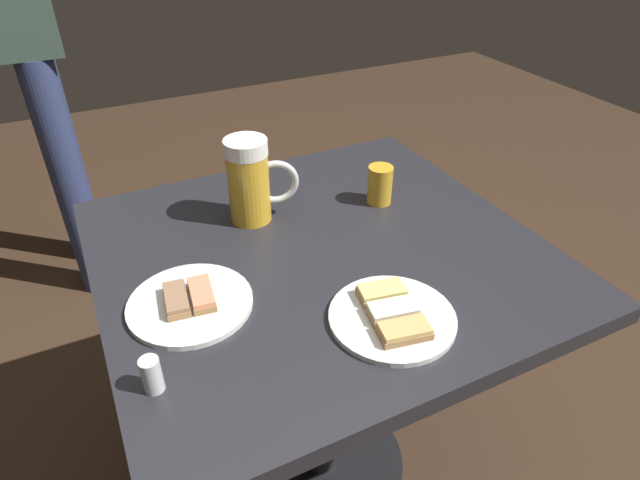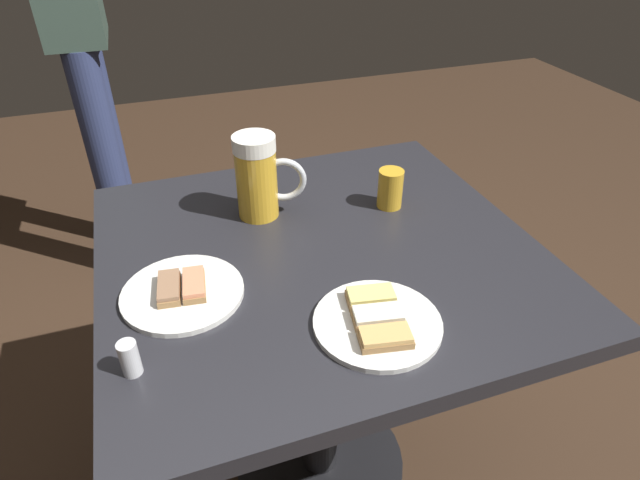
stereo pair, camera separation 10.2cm
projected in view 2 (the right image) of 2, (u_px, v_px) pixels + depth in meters
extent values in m
plane|color=#382619|center=(320.00, 462.00, 1.43)|extent=(6.00, 6.00, 0.00)
cylinder|color=black|center=(320.00, 460.00, 1.43)|extent=(0.44, 0.44, 0.01)
cylinder|color=black|center=(320.00, 373.00, 1.23)|extent=(0.09, 0.09, 0.67)
cube|color=#232328|center=(320.00, 256.00, 1.04)|extent=(0.78, 0.83, 0.04)
cylinder|color=white|center=(377.00, 323.00, 0.85)|extent=(0.21, 0.21, 0.01)
cube|color=#9E7547|center=(371.00, 298.00, 0.89)|extent=(0.06, 0.09, 0.01)
cube|color=#EFE07A|center=(371.00, 294.00, 0.88)|extent=(0.05, 0.08, 0.01)
cube|color=#9E7547|center=(378.00, 318.00, 0.85)|extent=(0.06, 0.09, 0.01)
cube|color=white|center=(378.00, 313.00, 0.84)|extent=(0.05, 0.08, 0.01)
cube|color=#9E7547|center=(385.00, 339.00, 0.81)|extent=(0.06, 0.09, 0.01)
cube|color=#E5B266|center=(386.00, 334.00, 0.80)|extent=(0.05, 0.08, 0.01)
cylinder|color=white|center=(183.00, 293.00, 0.92)|extent=(0.21, 0.21, 0.01)
cube|color=#9E7547|center=(194.00, 286.00, 0.91)|extent=(0.09, 0.05, 0.01)
cube|color=#EA8E66|center=(193.00, 282.00, 0.91)|extent=(0.08, 0.05, 0.01)
cube|color=#9E7547|center=(169.00, 290.00, 0.91)|extent=(0.09, 0.05, 0.01)
cube|color=#997051|center=(168.00, 285.00, 0.90)|extent=(0.08, 0.05, 0.01)
cylinder|color=gold|center=(257.00, 184.00, 1.10)|extent=(0.08, 0.08, 0.15)
cylinder|color=white|center=(254.00, 144.00, 1.05)|extent=(0.09, 0.09, 0.03)
torus|color=silver|center=(283.00, 180.00, 1.09)|extent=(0.04, 0.10, 0.10)
cylinder|color=gold|center=(390.00, 189.00, 1.14)|extent=(0.05, 0.05, 0.09)
cylinder|color=silver|center=(130.00, 358.00, 0.76)|extent=(0.03, 0.03, 0.06)
cylinder|color=navy|center=(109.00, 173.00, 1.89)|extent=(0.11, 0.11, 0.86)
cylinder|color=navy|center=(109.00, 148.00, 2.06)|extent=(0.11, 0.11, 0.86)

